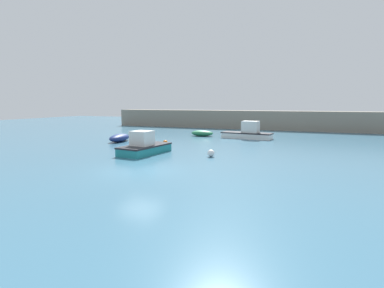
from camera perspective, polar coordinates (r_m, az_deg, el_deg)
name	(u,v)px	position (r m, az deg, el deg)	size (l,w,h in m)	color
ground_plane	(140,172)	(18.34, -9.85, -5.30)	(120.00, 120.00, 0.20)	#38667F
harbor_breakwater	(249,120)	(48.04, 10.82, 4.56)	(45.92, 3.08, 2.86)	gray
open_tender_yellow	(119,138)	(32.37, -13.65, 1.16)	(1.86, 3.53, 0.80)	navy
motorboat_with_cabin	(248,133)	(34.73, 10.60, 2.10)	(5.86, 2.44, 2.01)	white
cabin_cruiser_white	(144,146)	(24.15, -9.09, -0.44)	(2.64, 4.88, 1.86)	teal
rowboat_white_midwater	(202,133)	(36.82, 1.93, 2.07)	(2.83, 1.57, 0.70)	#287A4C
mooring_buoy_orange	(165,142)	(29.15, -5.12, 0.30)	(0.46, 0.46, 0.46)	orange
mooring_buoy_white	(211,153)	(22.58, 3.64, -1.77)	(0.55, 0.55, 0.55)	white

